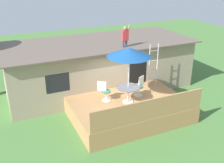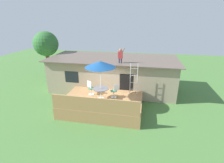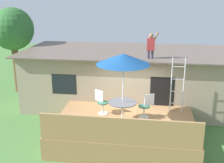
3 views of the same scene
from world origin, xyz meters
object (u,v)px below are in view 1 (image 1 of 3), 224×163
at_px(step_ladder, 153,65).
at_px(patio_chair_right, 140,86).
at_px(patio_umbrella, 129,52).
at_px(person_figure, 125,35).
at_px(patio_chair_left, 105,91).
at_px(patio_table, 128,90).

xyz_separation_m(step_ladder, patio_chair_right, (-1.18, -0.73, -0.64)).
distance_m(patio_umbrella, person_figure, 2.39).
bearing_deg(patio_umbrella, patio_chair_left, 146.57).
height_order(patio_table, patio_chair_right, patio_chair_right).
bearing_deg(patio_umbrella, patio_chair_right, 27.17).
height_order(person_figure, patio_chair_left, person_figure).
bearing_deg(person_figure, patio_table, -113.07).
bearing_deg(patio_table, patio_umbrella, 0.00).
bearing_deg(person_figure, patio_chair_left, -138.69).
bearing_deg(patio_chair_right, step_ladder, -175.32).
xyz_separation_m(patio_table, patio_chair_left, (-0.89, 0.59, -0.13)).
height_order(patio_table, step_ladder, step_ladder).
height_order(step_ladder, person_figure, person_figure).
xyz_separation_m(patio_umbrella, patio_chair_left, (-0.89, 0.59, -1.89)).
distance_m(step_ladder, person_figure, 2.06).
xyz_separation_m(patio_table, step_ladder, (2.02, 1.16, 0.51)).
bearing_deg(step_ladder, person_figure, 136.72).
xyz_separation_m(patio_chair_left, patio_chair_right, (1.73, -0.16, 0.00)).
bearing_deg(patio_table, person_figure, 66.93).
bearing_deg(patio_chair_right, patio_umbrella, 0.00).
bearing_deg(patio_chair_right, person_figure, -120.16).
bearing_deg(step_ladder, patio_chair_right, -148.15).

